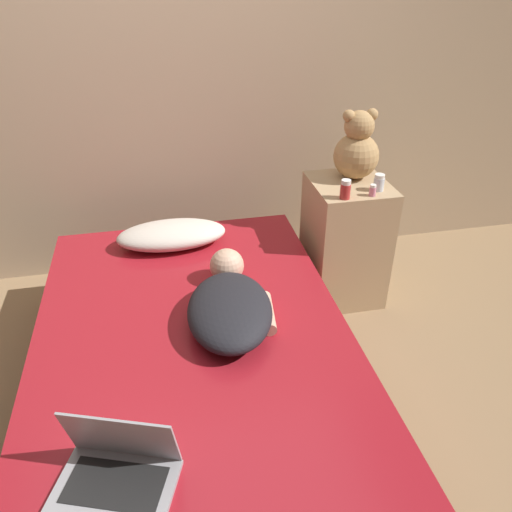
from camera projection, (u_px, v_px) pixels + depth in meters
The scene contains 11 objects.
ground_plane at pixel (198, 397), 2.33m from camera, with size 12.00×12.00×0.00m, color #937551.
wall_back at pixel (158, 54), 2.71m from camera, with size 8.00×0.06×2.60m.
bed at pixel (195, 366), 2.22m from camera, with size 1.35×1.99×0.41m.
nightstand at pixel (345, 241), 2.87m from camera, with size 0.41×0.44×0.71m.
pillow at pixel (172, 235), 2.70m from camera, with size 0.58×0.29×0.13m.
person_lying at pixel (230, 304), 2.15m from camera, with size 0.42×0.71×0.17m.
laptop at pixel (118, 468), 1.50m from camera, with size 0.41×0.34×0.23m.
teddy_bear at pixel (357, 149), 2.67m from camera, with size 0.24×0.24×0.38m.
bottle_clear at pixel (379, 183), 2.58m from camera, with size 0.06×0.06×0.09m.
bottle_pink at pixel (373, 190), 2.53m from camera, with size 0.03×0.03×0.06m.
bottle_red at pixel (345, 189), 2.49m from camera, with size 0.05×0.05×0.10m.
Camera 1 is at (-0.07, -1.66, 1.78)m, focal length 35.00 mm.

